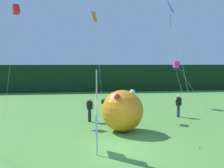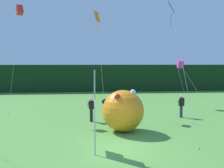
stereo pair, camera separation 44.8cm
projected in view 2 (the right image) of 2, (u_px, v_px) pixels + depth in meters
The scene contains 10 objects.
ground_plane at pixel (117, 149), 12.36m from camera, with size 120.00×120.00×0.00m, color #518E3D.
distant_treeline at pixel (98, 78), 37.57m from camera, with size 80.00×2.40×3.84m, color black.
banner_flag at pixel (95, 114), 11.73m from camera, with size 0.06×1.03×3.83m.
person_near_banner at pixel (181, 105), 19.48m from camera, with size 0.55×0.48×1.72m.
person_mid_field at pixel (91, 109), 18.10m from camera, with size 0.55×0.48×1.70m.
inflatable_balloon at pixel (123, 111), 15.46m from camera, with size 2.52×2.51×2.54m.
kite_blue_diamond_1 at pixel (173, 17), 13.77m from camera, with size 1.06×2.53×7.44m.
kite_magenta_box_2 at pixel (180, 64), 24.08m from camera, with size 1.78×3.58×4.44m.
kite_red_box_3 at pixel (19, 11), 19.51m from camera, with size 1.64×1.05×8.51m.
kite_orange_diamond_5 at pixel (98, 22), 20.39m from camera, with size 0.74×3.98×8.23m.
Camera 2 is at (-1.33, -11.98, 4.15)m, focal length 41.37 mm.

